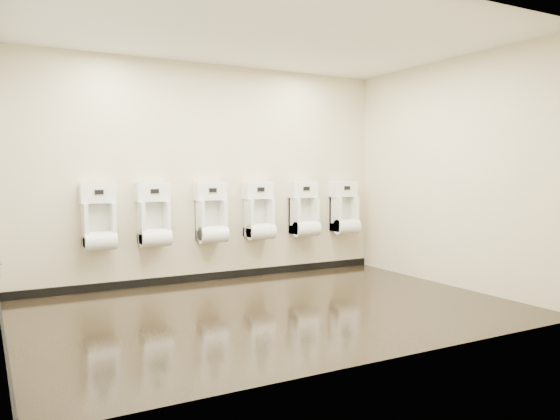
# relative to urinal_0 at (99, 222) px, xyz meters

# --- Properties ---
(ground) EXTENTS (5.00, 3.50, 0.00)m
(ground) POSITION_rel_urinal_0_xyz_m (1.43, -1.62, -0.84)
(ground) COLOR black
(ground) RESTS_ON ground
(ceiling) EXTENTS (5.00, 3.50, 0.00)m
(ceiling) POSITION_rel_urinal_0_xyz_m (1.43, -1.62, 1.96)
(ceiling) COLOR silver
(back_wall) EXTENTS (5.00, 0.02, 2.80)m
(back_wall) POSITION_rel_urinal_0_xyz_m (1.43, 0.13, 0.56)
(back_wall) COLOR beige
(back_wall) RESTS_ON ground
(front_wall) EXTENTS (5.00, 0.02, 2.80)m
(front_wall) POSITION_rel_urinal_0_xyz_m (1.43, -3.37, 0.56)
(front_wall) COLOR beige
(front_wall) RESTS_ON ground
(right_wall) EXTENTS (0.02, 3.50, 2.80)m
(right_wall) POSITION_rel_urinal_0_xyz_m (3.93, -1.62, 0.56)
(right_wall) COLOR beige
(right_wall) RESTS_ON ground
(skirting_back) EXTENTS (5.00, 0.02, 0.10)m
(skirting_back) POSITION_rel_urinal_0_xyz_m (1.43, 0.12, -0.79)
(skirting_back) COLOR black
(skirting_back) RESTS_ON ground
(skirting_left) EXTENTS (0.02, 3.50, 0.10)m
(skirting_left) POSITION_rel_urinal_0_xyz_m (-1.06, -1.62, -0.79)
(skirting_left) COLOR black
(skirting_left) RESTS_ON ground
(urinal_0) EXTENTS (0.41, 0.30, 0.76)m
(urinal_0) POSITION_rel_urinal_0_xyz_m (0.00, 0.00, 0.00)
(urinal_0) COLOR white
(urinal_0) RESTS_ON back_wall
(urinal_1) EXTENTS (0.41, 0.30, 0.76)m
(urinal_1) POSITION_rel_urinal_0_xyz_m (0.65, 0.00, 0.00)
(urinal_1) COLOR white
(urinal_1) RESTS_ON back_wall
(urinal_2) EXTENTS (0.41, 0.30, 0.76)m
(urinal_2) POSITION_rel_urinal_0_xyz_m (1.39, 0.00, 0.00)
(urinal_2) COLOR white
(urinal_2) RESTS_ON back_wall
(urinal_3) EXTENTS (0.41, 0.30, 0.76)m
(urinal_3) POSITION_rel_urinal_0_xyz_m (2.07, 0.00, 0.00)
(urinal_3) COLOR white
(urinal_3) RESTS_ON back_wall
(urinal_4) EXTENTS (0.41, 0.30, 0.76)m
(urinal_4) POSITION_rel_urinal_0_xyz_m (2.78, 0.00, 0.00)
(urinal_4) COLOR white
(urinal_4) RESTS_ON back_wall
(urinal_5) EXTENTS (0.41, 0.30, 0.76)m
(urinal_5) POSITION_rel_urinal_0_xyz_m (3.47, 0.00, 0.00)
(urinal_5) COLOR white
(urinal_5) RESTS_ON back_wall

